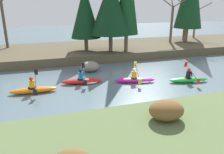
# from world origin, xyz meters

# --- Properties ---
(ground_plane) EXTENTS (90.00, 90.00, 0.00)m
(ground_plane) POSITION_xyz_m (0.00, 0.00, 0.00)
(ground_plane) COLOR slate
(riverbank_near) EXTENTS (44.00, 5.21, 0.67)m
(riverbank_near) POSITION_xyz_m (0.00, -6.70, 0.34)
(riverbank_near) COLOR #5B7042
(riverbank_near) RESTS_ON ground
(riverbank_far) EXTENTS (44.00, 8.55, 0.78)m
(riverbank_far) POSITION_xyz_m (0.00, 9.86, 0.39)
(riverbank_far) COLOR brown
(riverbank_far) RESTS_ON ground
(conifer_tree_left) EXTENTS (2.79, 2.79, 5.95)m
(conifer_tree_left) POSITION_xyz_m (-2.35, 8.24, 4.34)
(conifer_tree_left) COLOR brown
(conifer_tree_left) RESTS_ON riverbank_far
(conifer_tree_mid_left) EXTENTS (3.78, 3.78, 6.46)m
(conifer_tree_mid_left) POSITION_xyz_m (-0.23, 7.12, 4.79)
(conifer_tree_mid_left) COLOR brown
(conifer_tree_mid_left) RESTS_ON riverbank_far
(bare_tree_upstream) EXTENTS (3.41, 3.37, 6.17)m
(bare_tree_upstream) POSITION_xyz_m (-9.81, 12.04, 3.68)
(bare_tree_upstream) COLOR brown
(bare_tree_upstream) RESTS_ON riverbank_far
(bare_tree_mid_upstream) EXTENTS (3.03, 2.99, 5.45)m
(bare_tree_mid_upstream) POSITION_xyz_m (8.13, 10.16, 3.35)
(bare_tree_mid_upstream) COLOR brown
(bare_tree_mid_upstream) RESTS_ON riverbank_far
(bare_tree_mid_downstream) EXTENTS (3.08, 3.04, 5.53)m
(bare_tree_mid_downstream) POSITION_xyz_m (10.43, 10.87, 3.39)
(bare_tree_mid_downstream) COLOR #7A664C
(bare_tree_mid_downstream) RESTS_ON riverbank_far
(bare_tree_downstream) EXTENTS (2.68, 2.65, 4.78)m
(bare_tree_downstream) POSITION_xyz_m (13.08, 12.35, 3.04)
(bare_tree_downstream) COLOR #7A664C
(bare_tree_downstream) RESTS_ON riverbank_far
(shrub_clump_second) EXTENTS (1.42, 1.18, 0.77)m
(shrub_clump_second) POSITION_xyz_m (-1.93, -5.77, 1.05)
(shrub_clump_second) COLOR brown
(shrub_clump_second) RESTS_ON riverbank_near
(kayaker_lead) EXTENTS (2.79, 2.06, 1.20)m
(kayaker_lead) POSITION_xyz_m (2.94, -0.81, 0.20)
(kayaker_lead) COLOR green
(kayaker_lead) RESTS_ON ground
(kayaker_middle) EXTENTS (2.78, 2.05, 1.20)m
(kayaker_middle) POSITION_xyz_m (-0.56, 0.23, 0.20)
(kayaker_middle) COLOR #C61999
(kayaker_middle) RESTS_ON ground
(kayaker_trailing) EXTENTS (2.80, 2.07, 1.20)m
(kayaker_trailing) POSITION_xyz_m (-4.00, 1.11, 0.20)
(kayaker_trailing) COLOR red
(kayaker_trailing) RESTS_ON ground
(kayaker_far_back) EXTENTS (2.78, 2.07, 1.20)m
(kayaker_far_back) POSITION_xyz_m (-7.12, 0.40, 0.22)
(kayaker_far_back) COLOR orange
(kayaker_far_back) RESTS_ON ground
(boulder_midstream) EXTENTS (1.44, 1.13, 0.81)m
(boulder_midstream) POSITION_xyz_m (-3.00, 3.64, 0.41)
(boulder_midstream) COLOR gray
(boulder_midstream) RESTS_ON ground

